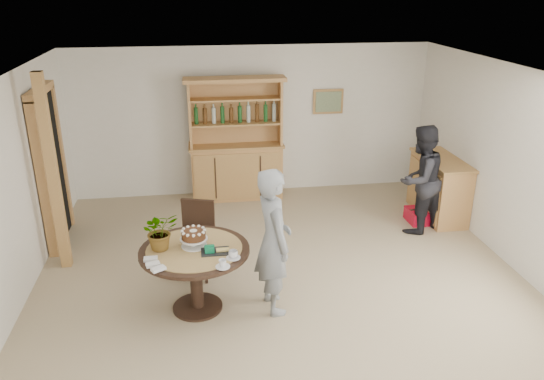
{
  "coord_description": "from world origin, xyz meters",
  "views": [
    {
      "loc": [
        -0.95,
        -5.19,
        3.45
      ],
      "look_at": [
        -0.06,
        0.82,
        1.05
      ],
      "focal_mm": 35.0,
      "sensor_mm": 36.0,
      "label": 1
    }
  ],
  "objects_px": {
    "adult_person": "(420,179)",
    "teen_boy": "(273,241)",
    "dining_chair": "(196,233)",
    "red_suitcase": "(427,215)",
    "dining_table": "(195,261)",
    "hutch": "(236,158)",
    "sideboard": "(439,187)"
  },
  "relations": [
    {
      "from": "dining_table",
      "to": "red_suitcase",
      "type": "xyz_separation_m",
      "value": [
        3.53,
        1.83,
        -0.5
      ]
    },
    {
      "from": "teen_boy",
      "to": "red_suitcase",
      "type": "relative_size",
      "value": 2.74
    },
    {
      "from": "dining_chair",
      "to": "sideboard",
      "type": "bearing_deg",
      "value": 35.55
    },
    {
      "from": "hutch",
      "to": "dining_table",
      "type": "relative_size",
      "value": 1.7
    },
    {
      "from": "dining_chair",
      "to": "red_suitcase",
      "type": "bearing_deg",
      "value": 33.77
    },
    {
      "from": "adult_person",
      "to": "dining_chair",
      "type": "bearing_deg",
      "value": -17.34
    },
    {
      "from": "dining_table",
      "to": "dining_chair",
      "type": "height_order",
      "value": "dining_chair"
    },
    {
      "from": "hutch",
      "to": "sideboard",
      "type": "bearing_deg",
      "value": -22.21
    },
    {
      "from": "hutch",
      "to": "red_suitcase",
      "type": "xyz_separation_m",
      "value": [
        2.8,
        -1.44,
        -0.59
      ]
    },
    {
      "from": "sideboard",
      "to": "teen_boy",
      "type": "height_order",
      "value": "teen_boy"
    },
    {
      "from": "dining_table",
      "to": "adult_person",
      "type": "height_order",
      "value": "adult_person"
    },
    {
      "from": "adult_person",
      "to": "teen_boy",
      "type": "bearing_deg",
      "value": 4.64
    },
    {
      "from": "teen_boy",
      "to": "red_suitcase",
      "type": "xyz_separation_m",
      "value": [
        2.68,
        1.93,
        -0.73
      ]
    },
    {
      "from": "sideboard",
      "to": "teen_boy",
      "type": "distance_m",
      "value": 3.64
    },
    {
      "from": "red_suitcase",
      "to": "sideboard",
      "type": "bearing_deg",
      "value": 38.26
    },
    {
      "from": "dining_table",
      "to": "adult_person",
      "type": "relative_size",
      "value": 0.75
    },
    {
      "from": "sideboard",
      "to": "adult_person",
      "type": "height_order",
      "value": "adult_person"
    },
    {
      "from": "hutch",
      "to": "adult_person",
      "type": "bearing_deg",
      "value": -34.27
    },
    {
      "from": "sideboard",
      "to": "dining_chair",
      "type": "xyz_separation_m",
      "value": [
        -3.75,
        -1.2,
        0.06
      ]
    },
    {
      "from": "sideboard",
      "to": "dining_chair",
      "type": "height_order",
      "value": "dining_chair"
    },
    {
      "from": "dining_table",
      "to": "adult_person",
      "type": "distance_m",
      "value": 3.6
    },
    {
      "from": "teen_boy",
      "to": "adult_person",
      "type": "height_order",
      "value": "teen_boy"
    },
    {
      "from": "dining_table",
      "to": "teen_boy",
      "type": "xyz_separation_m",
      "value": [
        0.85,
        -0.1,
        0.23
      ]
    },
    {
      "from": "dining_chair",
      "to": "teen_boy",
      "type": "height_order",
      "value": "teen_boy"
    },
    {
      "from": "sideboard",
      "to": "adult_person",
      "type": "relative_size",
      "value": 0.79
    },
    {
      "from": "sideboard",
      "to": "dining_chair",
      "type": "relative_size",
      "value": 1.33
    },
    {
      "from": "dining_table",
      "to": "red_suitcase",
      "type": "height_order",
      "value": "dining_table"
    },
    {
      "from": "hutch",
      "to": "sideboard",
      "type": "xyz_separation_m",
      "value": [
        3.04,
        -1.24,
        -0.22
      ]
    },
    {
      "from": "hutch",
      "to": "teen_boy",
      "type": "distance_m",
      "value": 3.38
    },
    {
      "from": "hutch",
      "to": "dining_chair",
      "type": "height_order",
      "value": "hutch"
    },
    {
      "from": "hutch",
      "to": "adult_person",
      "type": "xyz_separation_m",
      "value": [
        2.5,
        -1.7,
        0.11
      ]
    },
    {
      "from": "hutch",
      "to": "red_suitcase",
      "type": "bearing_deg",
      "value": -27.17
    }
  ]
}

